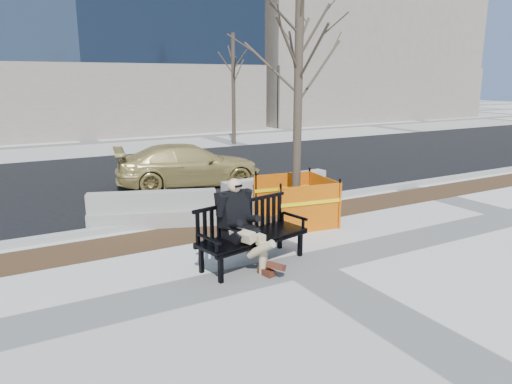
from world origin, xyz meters
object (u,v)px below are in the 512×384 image
tree_fence (295,223)px  jersey_barrier_left (154,226)px  seated_man (239,267)px  sedan (190,185)px  jersey_barrier_right (276,209)px  bench (253,264)px

tree_fence → jersey_barrier_left: (-2.89, 1.37, 0.00)m
seated_man → jersey_barrier_left: seated_man is taller
jersey_barrier_left → sedan: bearing=76.9°
tree_fence → sedan: size_ratio=1.28×
tree_fence → sedan: (-0.66, 4.81, 0.00)m
seated_man → tree_fence: bearing=24.3°
tree_fence → jersey_barrier_left: size_ratio=2.01×
jersey_barrier_right → jersey_barrier_left: bearing=173.1°
seated_man → jersey_barrier_left: bearing=89.4°
bench → sedan: bearing=66.6°
sedan → jersey_barrier_right: bearing=-154.7°
bench → seated_man: seated_man is taller
jersey_barrier_left → tree_fence: bearing=-5.5°
tree_fence → bench: bearing=-140.7°
bench → seated_man: bearing=168.5°
seated_man → jersey_barrier_left: 3.09m
bench → jersey_barrier_left: bench is taller
seated_man → tree_fence: size_ratio=0.28×
tree_fence → seated_man: bearing=-144.3°
sedan → seated_man: bearing=176.8°
jersey_barrier_right → sedan: bearing=99.8°
seated_man → jersey_barrier_right: size_ratio=0.52×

